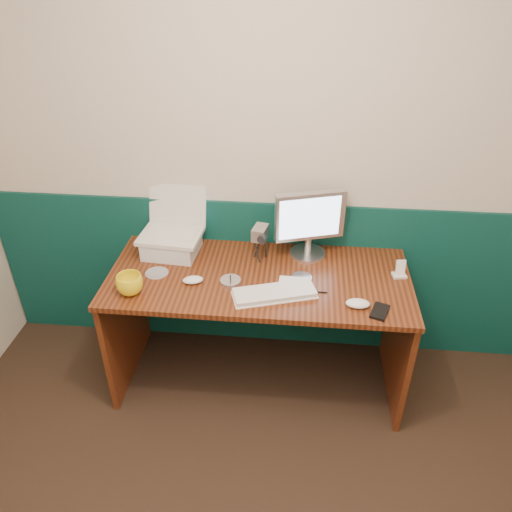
# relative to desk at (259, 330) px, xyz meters

# --- Properties ---
(back_wall) EXTENTS (3.50, 0.04, 2.50)m
(back_wall) POSITION_rel_desk_xyz_m (0.09, 0.37, 0.88)
(back_wall) COLOR beige
(back_wall) RESTS_ON ground
(wainscot) EXTENTS (3.48, 0.02, 1.00)m
(wainscot) POSITION_rel_desk_xyz_m (0.09, 0.36, 0.12)
(wainscot) COLOR #083632
(wainscot) RESTS_ON ground
(desk) EXTENTS (1.60, 0.70, 0.75)m
(desk) POSITION_rel_desk_xyz_m (0.00, 0.00, 0.00)
(desk) COLOR #381A0A
(desk) RESTS_ON ground
(laptop_riser) EXTENTS (0.31, 0.27, 0.10)m
(laptop_riser) POSITION_rel_desk_xyz_m (-0.51, 0.18, 0.43)
(laptop_riser) COLOR silver
(laptop_riser) RESTS_ON desk
(laptop) EXTENTS (0.35, 0.28, 0.28)m
(laptop) POSITION_rel_desk_xyz_m (-0.51, 0.18, 0.61)
(laptop) COLOR silver
(laptop) RESTS_ON laptop_riser
(monitor) EXTENTS (0.40, 0.22, 0.38)m
(monitor) POSITION_rel_desk_xyz_m (0.25, 0.24, 0.57)
(monitor) COLOR silver
(monitor) RESTS_ON desk
(keyboard) EXTENTS (0.43, 0.25, 0.02)m
(keyboard) POSITION_rel_desk_xyz_m (0.09, -0.16, 0.39)
(keyboard) COLOR silver
(keyboard) RESTS_ON desk
(mouse_right) EXTENTS (0.12, 0.07, 0.04)m
(mouse_right) POSITION_rel_desk_xyz_m (0.50, -0.21, 0.39)
(mouse_right) COLOR white
(mouse_right) RESTS_ON desk
(mouse_left) EXTENTS (0.12, 0.09, 0.04)m
(mouse_left) POSITION_rel_desk_xyz_m (-0.33, -0.10, 0.39)
(mouse_left) COLOR white
(mouse_left) RESTS_ON desk
(mug) EXTENTS (0.13, 0.13, 0.11)m
(mug) POSITION_rel_desk_xyz_m (-0.63, -0.21, 0.43)
(mug) COLOR yellow
(mug) RESTS_ON desk
(camcorder) EXTENTS (0.12, 0.16, 0.21)m
(camcorder) POSITION_rel_desk_xyz_m (-0.01, 0.17, 0.48)
(camcorder) COLOR silver
(camcorder) RESTS_ON desk
(cd_spindle) EXTENTS (0.11, 0.11, 0.02)m
(cd_spindle) POSITION_rel_desk_xyz_m (-0.14, -0.08, 0.39)
(cd_spindle) COLOR silver
(cd_spindle) RESTS_ON desk
(cd_loose_a) EXTENTS (0.12, 0.12, 0.00)m
(cd_loose_a) POSITION_rel_desk_xyz_m (-0.55, -0.03, 0.38)
(cd_loose_a) COLOR silver
(cd_loose_a) RESTS_ON desk
(cd_loose_b) EXTENTS (0.11, 0.11, 0.00)m
(cd_loose_b) POSITION_rel_desk_xyz_m (0.23, 0.01, 0.38)
(cd_loose_b) COLOR silver
(cd_loose_b) RESTS_ON desk
(pen) EXTENTS (0.13, 0.01, 0.01)m
(pen) POSITION_rel_desk_xyz_m (0.29, -0.12, 0.38)
(pen) COLOR black
(pen) RESTS_ON desk
(papers) EXTENTS (0.17, 0.12, 0.00)m
(papers) POSITION_rel_desk_xyz_m (0.19, -0.05, 0.38)
(papers) COLOR silver
(papers) RESTS_ON desk
(dock) EXTENTS (0.08, 0.06, 0.01)m
(dock) POSITION_rel_desk_xyz_m (0.74, 0.07, 0.38)
(dock) COLOR silver
(dock) RESTS_ON desk
(music_player) EXTENTS (0.05, 0.03, 0.09)m
(music_player) POSITION_rel_desk_xyz_m (0.74, 0.07, 0.43)
(music_player) COLOR white
(music_player) RESTS_ON dock
(pda) EXTENTS (0.11, 0.14, 0.01)m
(pda) POSITION_rel_desk_xyz_m (0.60, -0.25, 0.38)
(pda) COLOR black
(pda) RESTS_ON desk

